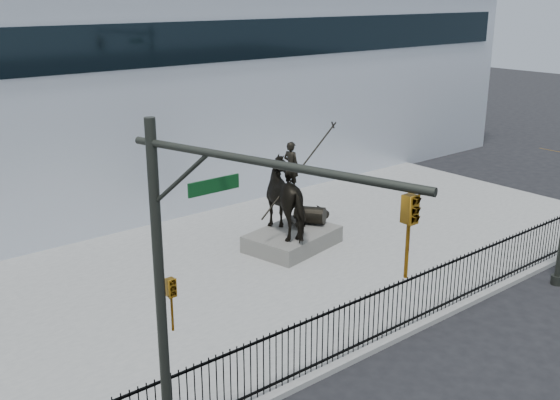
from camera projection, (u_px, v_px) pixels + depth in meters
ground at (420, 363)px, 16.37m from camera, size 120.00×120.00×0.00m
plaza at (251, 272)px, 21.50m from camera, size 30.00×12.00×0.15m
building at (77, 92)px, 29.70m from camera, size 44.00×14.00×9.00m
picket_fence at (384, 312)px, 17.02m from camera, size 22.10×0.10×1.50m
statue_plinth at (293, 239)px, 23.31m from camera, size 3.53×2.76×0.59m
equestrian_statue at (294, 198)px, 22.88m from camera, size 3.99×2.88×3.44m
traffic_signal_left at (199, 304)px, 10.60m from camera, size 1.52×4.84×7.00m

